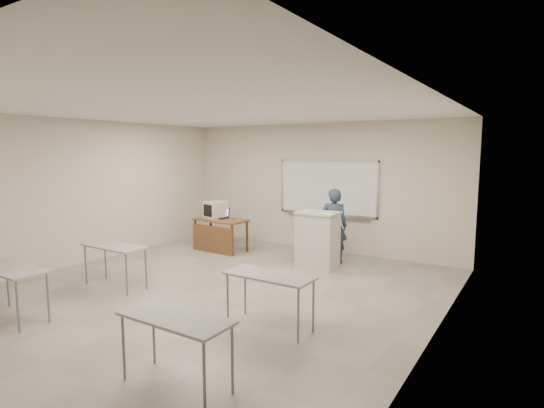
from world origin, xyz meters
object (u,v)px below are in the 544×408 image
Objects in this scene: presenter at (334,226)px; instructor_desk at (218,230)px; whiteboard at (327,188)px; crt_monitor at (216,210)px; podium at (318,240)px; mouse at (238,221)px; keyboard at (322,212)px; laptop at (222,216)px.

instructor_desk is at bearing -12.40° from presenter.
instructor_desk is at bearing -144.88° from whiteboard.
whiteboard reaches higher than crt_monitor.
podium is 2.36× the size of crt_monitor.
crt_monitor is at bearing 139.85° from instructor_desk.
mouse is 0.19× the size of keyboard.
presenter is (2.70, 0.54, 0.27)m from instructor_desk.
whiteboard is at bearing -80.96° from presenter.
mouse is at bearing -137.59° from whiteboard.
whiteboard is 5.06× the size of keyboard.
presenter is at bearing 19.09° from crt_monitor.
crt_monitor is 0.84m from mouse.
instructor_desk is at bearing -70.51° from laptop.
presenter is (2.95, 0.31, -0.16)m from crt_monitor.
podium is (2.60, 0.01, 0.05)m from instructor_desk.
keyboard is at bearing -67.74° from whiteboard.
laptop is at bearing 172.71° from podium.
podium reaches higher than instructor_desk.
presenter reaches higher than mouse.
laptop is (-2.20, -1.21, -0.67)m from whiteboard.
mouse is 0.06× the size of presenter.
instructor_desk is 2.66× the size of crt_monitor.
instructor_desk is 1.13× the size of podium.
keyboard is (2.75, -0.11, 0.64)m from instructor_desk.
whiteboard is 2.22m from mouse.
instructor_desk is 2.82m from keyboard.
crt_monitor is at bearing -169.83° from laptop.
whiteboard is at bearing 94.70° from keyboard.
laptop reaches higher than mouse.
instructor_desk is at bearing 160.13° from keyboard.
presenter reaches higher than instructor_desk.
whiteboard is 7.55× the size of laptop.
podium is 2.72m from laptop.
whiteboard is 1.31m from presenter.
whiteboard reaches higher than podium.
instructor_desk is 2.60m from podium.
podium is 0.72× the size of presenter.
crt_monitor is at bearing 173.60° from podium.
presenter reaches higher than crt_monitor.
whiteboard is 2.60m from laptop.
whiteboard is 2.71m from crt_monitor.
mouse is at bearing -18.56° from laptop.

